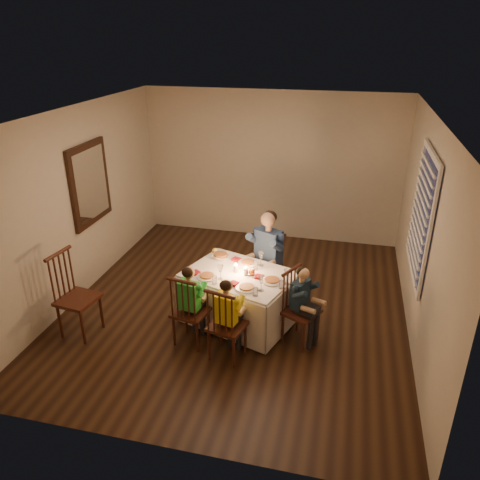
% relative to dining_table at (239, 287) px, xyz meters
% --- Properties ---
extents(ground, '(5.00, 5.00, 0.00)m').
position_rel_dining_table_xyz_m(ground, '(-0.11, 0.34, -0.50)').
color(ground, black).
rests_on(ground, ground).
extents(wall_left, '(0.02, 5.00, 2.60)m').
position_rel_dining_table_xyz_m(wall_left, '(-2.36, 0.34, 0.80)').
color(wall_left, '#B8B09D').
rests_on(wall_left, ground).
extents(wall_right, '(0.02, 5.00, 2.60)m').
position_rel_dining_table_xyz_m(wall_right, '(2.14, 0.34, 0.80)').
color(wall_right, '#B8B09D').
rests_on(wall_right, ground).
extents(wall_back, '(4.50, 0.02, 2.60)m').
position_rel_dining_table_xyz_m(wall_back, '(-0.11, 2.84, 0.80)').
color(wall_back, '#B8B09D').
rests_on(wall_back, ground).
extents(ceiling, '(5.00, 5.00, 0.00)m').
position_rel_dining_table_xyz_m(ceiling, '(-0.11, 0.34, 2.10)').
color(ceiling, white).
rests_on(ceiling, wall_back).
extents(dining_table, '(1.58, 1.35, 0.67)m').
position_rel_dining_table_xyz_m(dining_table, '(0.00, 0.00, 0.00)').
color(dining_table, silver).
rests_on(dining_table, ground).
extents(chair_adult, '(0.50, 0.49, 0.95)m').
position_rel_dining_table_xyz_m(chair_adult, '(0.23, 0.70, -0.50)').
color(chair_adult, '#35150E').
rests_on(chair_adult, ground).
extents(chair_near_left, '(0.45, 0.43, 0.95)m').
position_rel_dining_table_xyz_m(chair_near_left, '(-0.46, -0.59, -0.50)').
color(chair_near_left, '#35150E').
rests_on(chair_near_left, ground).
extents(chair_near_right, '(0.46, 0.45, 0.95)m').
position_rel_dining_table_xyz_m(chair_near_right, '(0.04, -0.76, -0.50)').
color(chair_near_right, '#35150E').
rests_on(chair_near_right, ground).
extents(chair_end, '(0.51, 0.52, 0.95)m').
position_rel_dining_table_xyz_m(chair_end, '(0.83, -0.27, -0.50)').
color(chair_end, '#35150E').
rests_on(chair_end, ground).
extents(chair_extra, '(0.49, 0.51, 1.10)m').
position_rel_dining_table_xyz_m(chair_extra, '(-1.85, -0.73, -0.50)').
color(chair_extra, '#35150E').
rests_on(chair_extra, ground).
extents(adult, '(0.61, 0.59, 1.28)m').
position_rel_dining_table_xyz_m(adult, '(0.23, 0.70, -0.50)').
color(adult, '#2F4C77').
rests_on(adult, ground).
extents(child_green, '(0.38, 0.36, 1.03)m').
position_rel_dining_table_xyz_m(child_green, '(-0.46, -0.59, -0.50)').
color(child_green, green).
rests_on(child_green, ground).
extents(child_yellow, '(0.39, 0.37, 1.02)m').
position_rel_dining_table_xyz_m(child_yellow, '(0.04, -0.76, -0.50)').
color(child_yellow, yellow).
rests_on(child_yellow, ground).
extents(child_teal, '(0.41, 0.42, 1.01)m').
position_rel_dining_table_xyz_m(child_teal, '(0.83, -0.27, -0.50)').
color(child_teal, '#182A3C').
rests_on(child_teal, ground).
extents(setting_adult, '(0.33, 0.33, 0.02)m').
position_rel_dining_table_xyz_m(setting_adult, '(0.05, 0.28, 0.21)').
color(setting_adult, silver).
rests_on(setting_adult, dining_table).
extents(setting_green, '(0.33, 0.33, 0.02)m').
position_rel_dining_table_xyz_m(setting_green, '(-0.36, -0.20, 0.21)').
color(setting_green, silver).
rests_on(setting_green, dining_table).
extents(setting_yellow, '(0.33, 0.33, 0.02)m').
position_rel_dining_table_xyz_m(setting_yellow, '(0.17, -0.35, 0.21)').
color(setting_yellow, silver).
rests_on(setting_yellow, dining_table).
extents(setting_teal, '(0.33, 0.33, 0.02)m').
position_rel_dining_table_xyz_m(setting_teal, '(0.44, -0.12, 0.21)').
color(setting_teal, silver).
rests_on(setting_teal, dining_table).
extents(candle_left, '(0.06, 0.06, 0.10)m').
position_rel_dining_table_xyz_m(candle_left, '(-0.05, 0.02, 0.25)').
color(candle_left, white).
rests_on(candle_left, dining_table).
extents(candle_right, '(0.06, 0.06, 0.10)m').
position_rel_dining_table_xyz_m(candle_right, '(0.09, -0.03, 0.25)').
color(candle_right, white).
rests_on(candle_right, dining_table).
extents(squash, '(0.09, 0.09, 0.09)m').
position_rel_dining_table_xyz_m(squash, '(-0.45, 0.45, 0.25)').
color(squash, gold).
rests_on(squash, dining_table).
extents(orange_fruit, '(0.08, 0.08, 0.08)m').
position_rel_dining_table_xyz_m(orange_fruit, '(0.16, -0.01, 0.24)').
color(orange_fruit, orange).
rests_on(orange_fruit, dining_table).
extents(serving_bowl, '(0.26, 0.26, 0.06)m').
position_rel_dining_table_xyz_m(serving_bowl, '(-0.34, 0.34, 0.23)').
color(serving_bowl, silver).
rests_on(serving_bowl, dining_table).
extents(wall_mirror, '(0.06, 0.95, 1.15)m').
position_rel_dining_table_xyz_m(wall_mirror, '(-2.33, 0.64, 1.00)').
color(wall_mirror, black).
rests_on(wall_mirror, wall_left).
extents(window_blinds, '(0.07, 1.34, 1.54)m').
position_rel_dining_table_xyz_m(window_blinds, '(2.09, 0.44, 1.00)').
color(window_blinds, black).
rests_on(window_blinds, wall_right).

